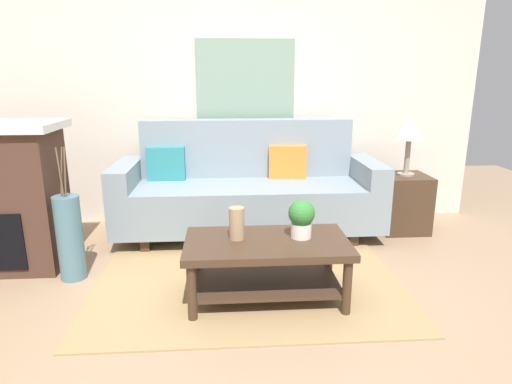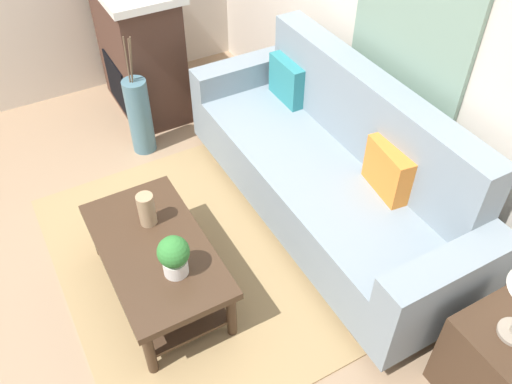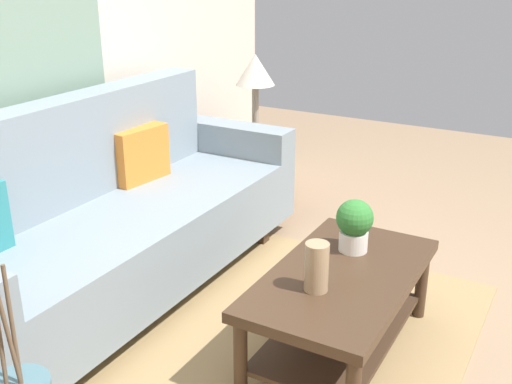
# 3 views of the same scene
# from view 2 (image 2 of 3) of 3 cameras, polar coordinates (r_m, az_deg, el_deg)

# --- Properties ---
(ground_plane) EXTENTS (8.92, 8.92, 0.00)m
(ground_plane) POSITION_cam_2_polar(r_m,az_deg,el_deg) (3.59, -13.39, -10.01)
(ground_plane) COLOR #9E7F60
(wall_back) EXTENTS (4.92, 0.10, 2.70)m
(wall_back) POSITION_cam_2_polar(r_m,az_deg,el_deg) (3.52, 16.34, 17.03)
(wall_back) COLOR beige
(wall_back) RESTS_ON ground_plane
(area_rug) EXTENTS (2.24, 1.75, 0.01)m
(area_rug) POSITION_cam_2_polar(r_m,az_deg,el_deg) (3.66, -6.03, -7.11)
(area_rug) COLOR #A38456
(area_rug) RESTS_ON ground_plane
(couch) EXTENTS (2.45, 0.84, 1.08)m
(couch) POSITION_cam_2_polar(r_m,az_deg,el_deg) (3.67, 7.97, 2.29)
(couch) COLOR gray
(couch) RESTS_ON ground_plane
(throw_pillow_teal) EXTENTS (0.36, 0.12, 0.32)m
(throw_pillow_teal) POSITION_cam_2_polar(r_m,az_deg,el_deg) (4.09, 3.41, 11.80)
(throw_pillow_teal) COLOR teal
(throw_pillow_teal) RESTS_ON couch
(throw_pillow_orange) EXTENTS (0.37, 0.16, 0.32)m
(throw_pillow_orange) POSITION_cam_2_polar(r_m,az_deg,el_deg) (3.35, 13.90, 2.29)
(throw_pillow_orange) COLOR orange
(throw_pillow_orange) RESTS_ON couch
(coffee_table) EXTENTS (1.10, 0.60, 0.43)m
(coffee_table) POSITION_cam_2_polar(r_m,az_deg,el_deg) (3.30, -10.53, -7.03)
(coffee_table) COLOR #422D1E
(coffee_table) RESTS_ON ground_plane
(tabletop_vase) EXTENTS (0.10, 0.10, 0.22)m
(tabletop_vase) POSITION_cam_2_polar(r_m,az_deg,el_deg) (3.27, -11.58, -1.85)
(tabletop_vase) COLOR tan
(tabletop_vase) RESTS_ON coffee_table
(potted_plant_tabletop) EXTENTS (0.18, 0.18, 0.26)m
(potted_plant_tabletop) POSITION_cam_2_polar(r_m,az_deg,el_deg) (2.96, -8.74, -6.70)
(potted_plant_tabletop) COLOR white
(potted_plant_tabletop) RESTS_ON coffee_table
(side_table) EXTENTS (0.44, 0.44, 0.56)m
(side_table) POSITION_cam_2_polar(r_m,az_deg,el_deg) (3.15, 24.17, -16.30)
(side_table) COLOR #422D1E
(side_table) RESTS_ON ground_plane
(fireplace) EXTENTS (1.02, 0.58, 1.16)m
(fireplace) POSITION_cam_2_polar(r_m,az_deg,el_deg) (4.82, -12.33, 14.83)
(fireplace) COLOR #472D23
(fireplace) RESTS_ON ground_plane
(floor_vase) EXTENTS (0.19, 0.19, 0.65)m
(floor_vase) POSITION_cam_2_polar(r_m,az_deg,el_deg) (4.41, -12.29, 7.87)
(floor_vase) COLOR slate
(floor_vase) RESTS_ON ground_plane
(floor_vase_branch_a) EXTENTS (0.03, 0.03, 0.36)m
(floor_vase_branch_a) POSITION_cam_2_polar(r_m,az_deg,el_deg) (4.13, -13.24, 13.42)
(floor_vase_branch_a) COLOR brown
(floor_vase_branch_a) RESTS_ON floor_vase
(floor_vase_branch_b) EXTENTS (0.04, 0.04, 0.36)m
(floor_vase_branch_b) POSITION_cam_2_polar(r_m,az_deg,el_deg) (4.16, -13.16, 13.66)
(floor_vase_branch_b) COLOR brown
(floor_vase_branch_b) RESTS_ON floor_vase
(floor_vase_branch_c) EXTENTS (0.03, 0.03, 0.36)m
(floor_vase_branch_c) POSITION_cam_2_polar(r_m,az_deg,el_deg) (4.15, -13.61, 13.52)
(floor_vase_branch_c) COLOR brown
(floor_vase_branch_c) RESTS_ON floor_vase
(framed_painting) EXTENTS (0.98, 0.03, 0.87)m
(framed_painting) POSITION_cam_2_polar(r_m,az_deg,el_deg) (3.41, 16.32, 17.23)
(framed_painting) COLOR gray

